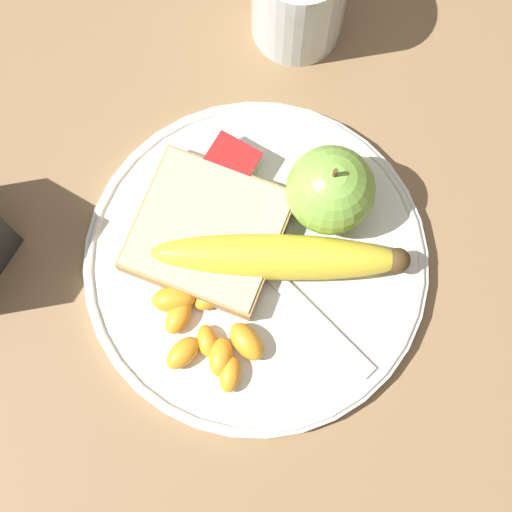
{
  "coord_description": "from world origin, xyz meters",
  "views": [
    {
      "loc": [
        0.08,
        -0.14,
        0.67
      ],
      "look_at": [
        0.0,
        0.0,
        0.03
      ],
      "focal_mm": 60.0,
      "sensor_mm": 36.0,
      "label": 1
    }
  ],
  "objects_px": {
    "plate": "(256,263)",
    "fork": "(262,266)",
    "bread_slice": "(207,235)",
    "apple": "(331,190)",
    "banana": "(280,257)",
    "jam_packet": "(233,162)"
  },
  "relations": [
    {
      "from": "apple",
      "to": "bread_slice",
      "type": "bearing_deg",
      "value": -132.83
    },
    {
      "from": "jam_packet",
      "to": "bread_slice",
      "type": "bearing_deg",
      "value": -78.11
    },
    {
      "from": "plate",
      "to": "bread_slice",
      "type": "distance_m",
      "value": 0.05
    },
    {
      "from": "plate",
      "to": "fork",
      "type": "relative_size",
      "value": 1.39
    },
    {
      "from": "plate",
      "to": "banana",
      "type": "xyz_separation_m",
      "value": [
        0.02,
        0.01,
        0.02
      ]
    },
    {
      "from": "banana",
      "to": "jam_packet",
      "type": "height_order",
      "value": "banana"
    },
    {
      "from": "plate",
      "to": "fork",
      "type": "height_order",
      "value": "fork"
    },
    {
      "from": "banana",
      "to": "bread_slice",
      "type": "xyz_separation_m",
      "value": [
        -0.06,
        -0.01,
        -0.01
      ]
    },
    {
      "from": "fork",
      "to": "jam_packet",
      "type": "distance_m",
      "value": 0.09
    },
    {
      "from": "bread_slice",
      "to": "plate",
      "type": "bearing_deg",
      "value": 3.73
    },
    {
      "from": "plate",
      "to": "apple",
      "type": "relative_size",
      "value": 3.5
    },
    {
      "from": "bread_slice",
      "to": "apple",
      "type": "bearing_deg",
      "value": 47.17
    },
    {
      "from": "apple",
      "to": "fork",
      "type": "xyz_separation_m",
      "value": [
        -0.02,
        -0.07,
        -0.03
      ]
    },
    {
      "from": "plate",
      "to": "apple",
      "type": "xyz_separation_m",
      "value": [
        0.02,
        0.07,
        0.04
      ]
    },
    {
      "from": "bread_slice",
      "to": "fork",
      "type": "height_order",
      "value": "bread_slice"
    },
    {
      "from": "fork",
      "to": "jam_packet",
      "type": "xyz_separation_m",
      "value": [
        -0.06,
        0.06,
        0.01
      ]
    },
    {
      "from": "fork",
      "to": "jam_packet",
      "type": "relative_size",
      "value": 5.03
    },
    {
      "from": "banana",
      "to": "apple",
      "type": "bearing_deg",
      "value": 81.69
    },
    {
      "from": "banana",
      "to": "plate",
      "type": "bearing_deg",
      "value": -150.8
    },
    {
      "from": "apple",
      "to": "plate",
      "type": "bearing_deg",
      "value": -109.39
    },
    {
      "from": "plate",
      "to": "apple",
      "type": "distance_m",
      "value": 0.08
    },
    {
      "from": "banana",
      "to": "bread_slice",
      "type": "height_order",
      "value": "banana"
    }
  ]
}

